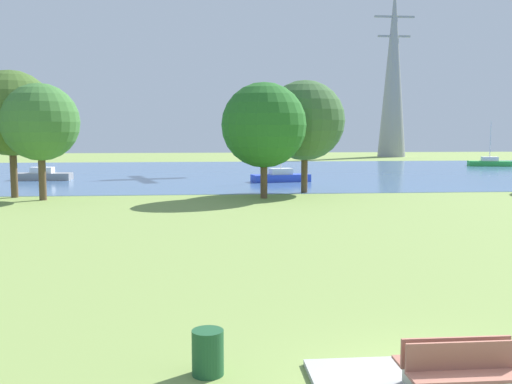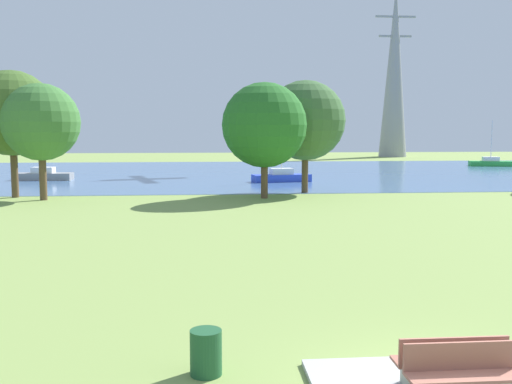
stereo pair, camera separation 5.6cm
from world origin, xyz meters
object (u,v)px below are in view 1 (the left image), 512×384
sailboat_blue (281,176)px  tree_mid_shore (264,125)px  tree_east_near (305,121)px  electricity_pylon (393,70)px  sailboat_gray (43,175)px  tree_west_far (11,113)px  litter_bin (208,352)px  sailboat_green (489,162)px  tree_west_near (40,122)px  bench_facing_inland (466,379)px  bench_facing_water (451,365)px

sailboat_blue → tree_mid_shore: tree_mid_shore is taller
tree_east_near → electricity_pylon: 57.99m
electricity_pylon → tree_mid_shore: bearing=-115.3°
sailboat_gray → tree_east_near: bearing=-29.9°
sailboat_gray → tree_west_far: bearing=-82.4°
litter_bin → tree_east_near: (6.74, 29.37, 4.49)m
tree_east_near → electricity_pylon: size_ratio=0.28×
sailboat_green → tree_west_near: size_ratio=0.75×
bench_facing_inland → litter_bin: size_ratio=2.25×
tree_west_far → tree_west_near: 2.77m
tree_east_near → tree_west_near: bearing=-170.6°
tree_west_far → electricity_pylon: size_ratio=0.29×
tree_west_near → litter_bin: bearing=-69.7°
bench_facing_water → electricity_pylon: electricity_pylon is taller
litter_bin → electricity_pylon: size_ratio=0.03×
bench_facing_water → tree_west_near: 31.22m
tree_mid_shore → tree_east_near: (3.07, 2.95, 0.34)m
tree_mid_shore → sailboat_gray: bearing=139.8°
sailboat_gray → tree_west_far: size_ratio=0.93×
litter_bin → sailboat_blue: 38.39m
sailboat_green → tree_west_far: size_ratio=0.67×
sailboat_green → tree_west_far: tree_west_far is taller
sailboat_gray → tree_west_far: tree_west_far is taller
electricity_pylon → tree_west_near: bearing=-125.8°
sailboat_green → tree_east_near: bearing=-134.7°
sailboat_blue → tree_east_near: bearing=-86.7°
sailboat_gray → tree_west_near: 15.66m
tree_west_far → tree_west_near: size_ratio=1.13×
bench_facing_water → tree_mid_shore: 27.78m
electricity_pylon → bench_facing_inland: bearing=-107.3°
bench_facing_water → sailboat_gray: (-17.72, 42.24, -0.00)m
bench_facing_water → tree_mid_shore: size_ratio=0.25×
bench_facing_inland → sailboat_green: 65.16m
tree_west_far → sailboat_blue: bearing=27.8°
tree_west_far → electricity_pylon: 68.55m
sailboat_blue → bench_facing_inland: bearing=-93.3°
bench_facing_inland → sailboat_green: sailboat_green is taller
bench_facing_inland → sailboat_blue: 39.53m
sailboat_green → tree_west_far: (-45.58, -28.23, 4.85)m
sailboat_green → electricity_pylon: 28.85m
bench_facing_water → sailboat_green: size_ratio=0.34×
sailboat_gray → electricity_pylon: bearing=43.0°
sailboat_blue → tree_west_near: bearing=-145.1°
litter_bin → tree_west_near: size_ratio=0.11×
sailboat_blue → sailboat_green: (27.28, 18.59, -0.01)m
sailboat_green → tree_east_near: 38.36m
tree_west_near → tree_east_near: bearing=9.4°
sailboat_blue → sailboat_gray: bearing=170.6°
tree_mid_shore → electricity_pylon: bearing=64.7°
tree_west_far → tree_east_near: bearing=3.5°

